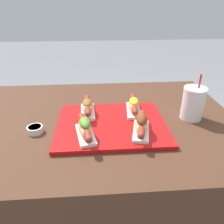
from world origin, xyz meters
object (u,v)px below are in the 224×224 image
Objects in this scene: hot_dog_1 at (142,125)px; sauce_bowl at (36,129)px; hot_dog_3 at (135,105)px; drink_cup at (194,103)px; hot_dog_2 at (88,107)px; serving_tray at (112,124)px; hot_dog_0 at (86,128)px.

hot_dog_1 is 0.43m from sauce_bowl.
hot_dog_3 is 0.95× the size of drink_cup.
hot_dog_2 reaches higher than sauce_bowl.
hot_dog_1 is 0.17m from hot_dog_3.
hot_dog_1 is at bearing -39.68° from hot_dog_2.
serving_tray is 0.15m from hot_dog_3.
serving_tray is 0.37m from drink_cup.
hot_dog_1 reaches higher than hot_dog_3.
sauce_bowl is (-0.42, -0.11, -0.04)m from hot_dog_3.
drink_cup is at bearing -9.90° from hot_dog_3.
hot_dog_2 is 0.95× the size of drink_cup.
hot_dog_3 is 0.44m from sauce_bowl.
hot_dog_2 is (-0.10, 0.09, 0.04)m from serving_tray.
drink_cup is (0.68, 0.07, 0.06)m from sauce_bowl.
drink_cup reaches higher than sauce_bowl.
drink_cup is (0.47, 0.14, 0.02)m from hot_dog_0.
hot_dog_1 is 0.28m from drink_cup.
hot_dog_1 is at bearing 2.14° from hot_dog_0.
hot_dog_0 is at bearing -139.17° from serving_tray.
hot_dog_3 is (0.21, 0.18, -0.00)m from hot_dog_0.
sauce_bowl is at bearing -151.15° from hot_dog_2.
serving_tray is 2.37× the size of hot_dog_1.
serving_tray is 0.15m from hot_dog_1.
hot_dog_0 is at bearing -139.76° from hot_dog_3.
drink_cup is at bearing 5.82° from sauce_bowl.
drink_cup is at bearing 16.22° from hot_dog_0.
hot_dog_0 is 0.28m from hot_dog_3.
hot_dog_2 is 3.10× the size of sauce_bowl.
hot_dog_2 is (0.00, 0.18, -0.00)m from hot_dog_0.
hot_dog_1 reaches higher than serving_tray.
hot_dog_3 reaches higher than serving_tray.
sauce_bowl is at bearing -175.68° from serving_tray.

